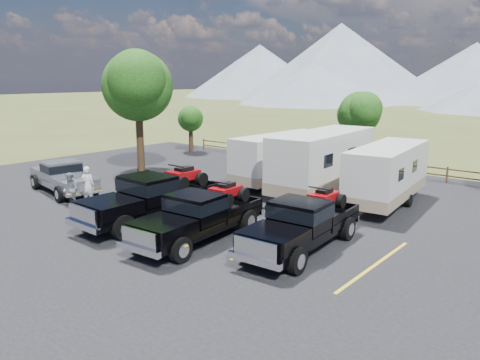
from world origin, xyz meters
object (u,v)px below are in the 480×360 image
Objects in this scene: rig_left at (153,196)px; rig_center at (200,215)px; person_b at (71,189)px; pickup_silver at (63,177)px; tree_big_nw at (138,86)px; trailer_left at (281,159)px; trailer_right at (387,174)px; trailer_center at (323,162)px; rig_right at (303,223)px; person_a at (88,185)px.

rig_left reaches higher than rig_center.
rig_left is at bearing 5.73° from person_b.
rig_center is at bearing 96.46° from pickup_silver.
trailer_left is at bearing 16.39° from tree_big_nw.
rig_left is 1.15× the size of pickup_silver.
trailer_right is (6.47, -0.37, 0.01)m from trailer_left.
trailer_center reaches higher than trailer_right.
person_b is at bearing -172.98° from rig_right.
trailer_center is at bearing 175.93° from trailer_right.
tree_big_nw is 0.81× the size of trailer_center.
rig_center reaches higher than person_a.
trailer_right reaches higher than trailer_left.
rig_left reaches higher than pickup_silver.
trailer_center reaches higher than pickup_silver.
rig_right reaches higher than person_a.
trailer_left is (9.31, 2.74, -4.03)m from tree_big_nw.
tree_big_nw reaches higher than trailer_center.
pickup_silver is (-7.87, -9.11, -0.63)m from trailer_left.
trailer_center is 1.14× the size of trailer_right.
tree_big_nw is at bearing 157.81° from rig_right.
trailer_right is (6.72, 8.90, 0.44)m from rig_left.
person_a is at bearing -113.63° from trailer_left.
rig_left is 1.08× the size of rig_center.
rig_left is 3.27m from rig_center.
pickup_silver is (-10.87, 0.58, -0.10)m from rig_center.
rig_right is 0.65× the size of trailer_center.
rig_right is at bearing -68.01° from trailer_center.
trailer_left is 10.71m from person_a.
person_a is at bearing 54.55° from person_b.
person_b is at bearing 76.34° from pickup_silver.
tree_big_nw is 0.93× the size of trailer_right.
trailer_center is at bearing 10.39° from tree_big_nw.
person_b is (-4.97, -0.99, -0.28)m from rig_left.
rig_right is (15.84, -5.26, -4.56)m from tree_big_nw.
rig_left is 7.63m from pickup_silver.
trailer_center is (-3.54, 7.52, 0.76)m from rig_right.
pickup_silver is (-7.62, 0.15, -0.20)m from rig_left.
person_b is (2.65, -1.14, -0.07)m from pickup_silver.
tree_big_nw is 14.85m from rig_center.
person_a is (4.49, -6.81, -4.61)m from tree_big_nw.
rig_center is at bearing 151.79° from person_a.
trailer_right is at bearing 65.63° from rig_center.
trailer_left is 6.48m from trailer_right.
trailer_right reaches higher than person_b.
trailer_center is (-0.01, 9.22, 0.75)m from rig_center.
trailer_left is at bearing 103.22° from rig_center.
person_b is (4.09, -7.51, -4.74)m from tree_big_nw.
rig_center is 10.16m from trailer_left.
rig_center is 0.75× the size of trailer_left.
trailer_left is (-6.53, 8.00, 0.53)m from rig_right.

